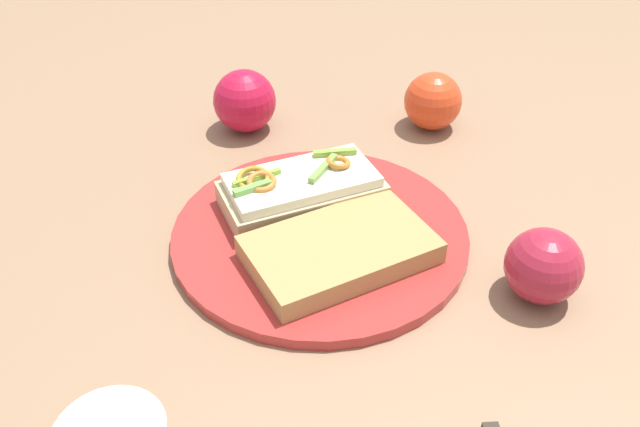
# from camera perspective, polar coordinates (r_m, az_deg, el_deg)

# --- Properties ---
(ground_plane) EXTENTS (2.00, 2.00, 0.00)m
(ground_plane) POSITION_cam_1_polar(r_m,az_deg,el_deg) (0.67, 0.00, -2.17)
(ground_plane) COLOR #8C694C
(ground_plane) RESTS_ON ground
(plate) EXTENTS (0.29, 0.29, 0.01)m
(plate) POSITION_cam_1_polar(r_m,az_deg,el_deg) (0.67, 0.00, -1.77)
(plate) COLOR #B02F2B
(plate) RESTS_ON ground_plane
(sandwich) EXTENTS (0.12, 0.18, 0.05)m
(sandwich) POSITION_cam_1_polar(r_m,az_deg,el_deg) (0.69, -1.62, 2.04)
(sandwich) COLOR tan
(sandwich) RESTS_ON plate
(bread_slice_side) EXTENTS (0.13, 0.18, 0.02)m
(bread_slice_side) POSITION_cam_1_polar(r_m,az_deg,el_deg) (0.62, 1.70, -3.06)
(bread_slice_side) COLOR #AF874D
(bread_slice_side) RESTS_ON plate
(apple_0) EXTENTS (0.10, 0.10, 0.08)m
(apple_0) POSITION_cam_1_polar(r_m,az_deg,el_deg) (0.84, -6.42, 9.47)
(apple_0) COLOR red
(apple_0) RESTS_ON ground_plane
(apple_1) EXTENTS (0.09, 0.09, 0.07)m
(apple_1) POSITION_cam_1_polar(r_m,az_deg,el_deg) (0.85, 9.56, 9.39)
(apple_1) COLOR red
(apple_1) RESTS_ON ground_plane
(apple_2) EXTENTS (0.07, 0.07, 0.07)m
(apple_2) POSITION_cam_1_polar(r_m,az_deg,el_deg) (0.62, 18.44, -4.23)
(apple_2) COLOR #A62034
(apple_2) RESTS_ON ground_plane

